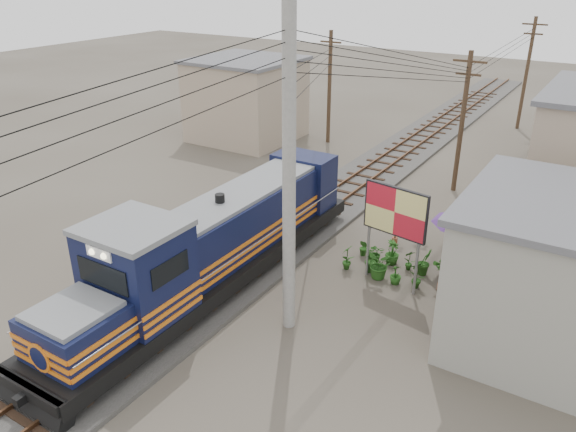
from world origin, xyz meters
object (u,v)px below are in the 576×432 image
Objects in this scene: locomotive at (212,247)px; billboard at (395,214)px; vendor at (446,278)px; market_umbrella at (464,217)px.

billboard is at bearing 33.89° from locomotive.
billboard is 2.87m from vendor.
market_umbrella is at bearing 39.17° from locomotive.
market_umbrella is (7.12, 5.80, 0.62)m from locomotive.
billboard reaches higher than market_umbrella.
billboard is at bearing -129.15° from market_umbrella.
locomotive reaches higher than billboard.
billboard is (5.29, 3.55, 1.16)m from locomotive.
locomotive is 6.48m from billboard.
locomotive is 8.25m from vendor.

